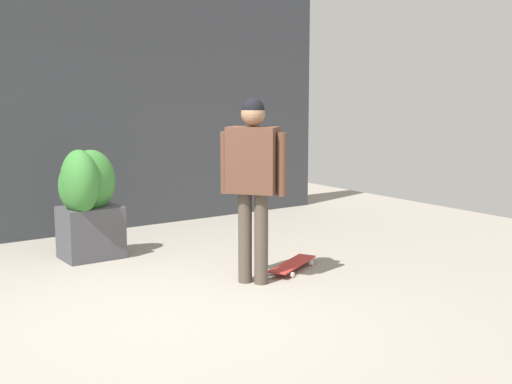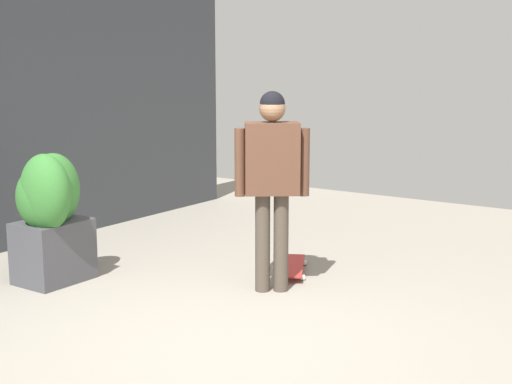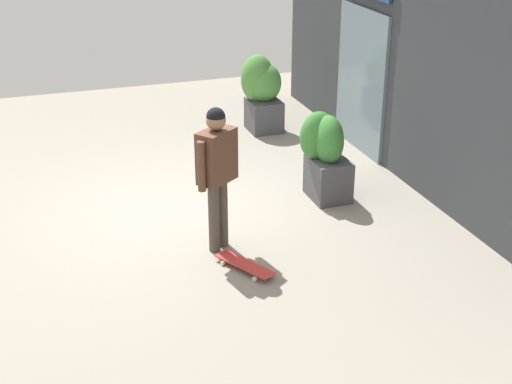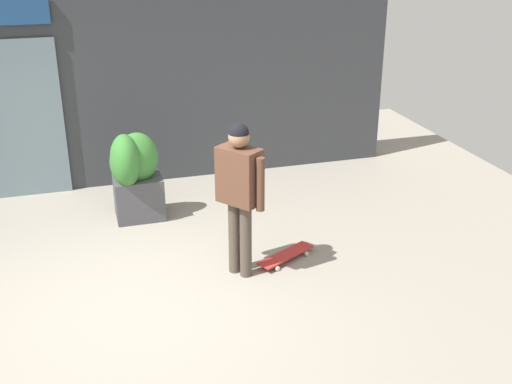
% 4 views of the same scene
% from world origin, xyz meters
% --- Properties ---
extents(ground_plane, '(12.00, 12.00, 0.00)m').
position_xyz_m(ground_plane, '(0.00, 0.00, 0.00)').
color(ground_plane, gray).
extents(building_facade, '(8.71, 0.31, 3.27)m').
position_xyz_m(building_facade, '(-0.04, 3.47, 1.62)').
color(building_facade, '#383A3F').
rests_on(building_facade, ground_plane).
extents(skateboarder, '(0.48, 0.53, 1.74)m').
position_xyz_m(skateboarder, '(1.16, 0.29, 1.07)').
color(skateboarder, '#4C4238').
rests_on(skateboarder, ground_plane).
extents(skateboard, '(0.78, 0.54, 0.08)m').
position_xyz_m(skateboard, '(1.74, 0.42, 0.06)').
color(skateboard, red).
rests_on(skateboard, ground_plane).
extents(planter_box_right, '(0.65, 0.61, 1.20)m').
position_xyz_m(planter_box_right, '(0.21, 2.05, 0.67)').
color(planter_box_right, '#47474C').
rests_on(planter_box_right, ground_plane).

